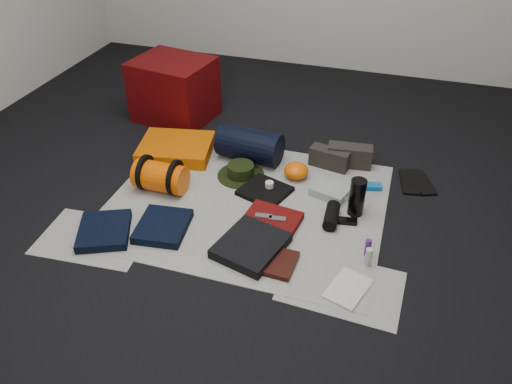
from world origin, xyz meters
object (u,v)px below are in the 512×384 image
(sleeping_pad, at_px, (176,148))
(red_cabinet, at_px, (174,90))
(compact_camera, at_px, (339,197))
(water_bottle, at_px, (357,197))
(stuff_sack, at_px, (160,177))
(paperback_book, at_px, (282,264))
(navy_duffel, at_px, (250,145))

(sleeping_pad, bearing_deg, red_cabinet, 114.42)
(compact_camera, bearing_deg, sleeping_pad, 157.89)
(red_cabinet, height_order, sleeping_pad, red_cabinet)
(red_cabinet, distance_m, water_bottle, 1.70)
(stuff_sack, relative_size, water_bottle, 1.37)
(stuff_sack, height_order, paperback_book, stuff_sack)
(sleeping_pad, bearing_deg, stuff_sack, -77.55)
(stuff_sack, bearing_deg, paperback_book, -25.97)
(sleeping_pad, xyz_separation_m, stuff_sack, (0.09, -0.41, 0.05))
(red_cabinet, relative_size, stuff_sack, 1.75)
(compact_camera, bearing_deg, water_bottle, -57.43)
(compact_camera, bearing_deg, red_cabinet, 140.39)
(paperback_book, bearing_deg, sleeping_pad, 141.74)
(red_cabinet, bearing_deg, water_bottle, -18.75)
(water_bottle, bearing_deg, sleeping_pad, 166.86)
(navy_duffel, height_order, paperback_book, navy_duffel)
(sleeping_pad, relative_size, navy_duffel, 1.13)
(red_cabinet, distance_m, paperback_book, 1.82)
(sleeping_pad, relative_size, compact_camera, 5.06)
(red_cabinet, xyz_separation_m, compact_camera, (1.39, -0.70, -0.20))
(navy_duffel, bearing_deg, sleeping_pad, -163.72)
(red_cabinet, distance_m, stuff_sack, 0.99)
(stuff_sack, distance_m, compact_camera, 1.09)
(water_bottle, xyz_separation_m, paperback_book, (-0.29, -0.55, -0.10))
(stuff_sack, xyz_separation_m, compact_camera, (1.06, 0.22, -0.07))
(sleeping_pad, distance_m, stuff_sack, 0.42)
(paperback_book, bearing_deg, red_cabinet, 134.28)
(red_cabinet, xyz_separation_m, stuff_sack, (0.32, -0.92, -0.13))
(red_cabinet, relative_size, water_bottle, 2.40)
(navy_duffel, distance_m, water_bottle, 0.85)
(stuff_sack, relative_size, compact_camera, 3.32)
(red_cabinet, bearing_deg, navy_duffel, -20.69)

